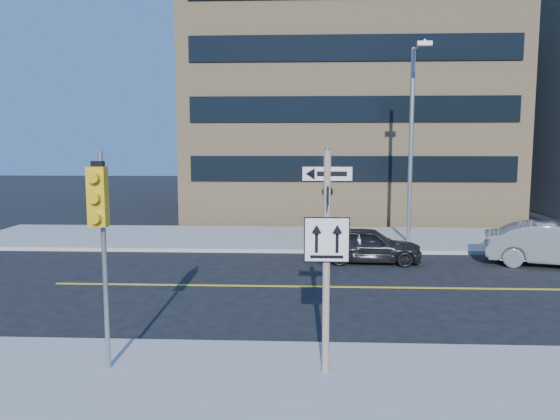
{
  "coord_description": "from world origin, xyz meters",
  "views": [
    {
      "loc": [
        -0.39,
        -12.01,
        4.27
      ],
      "look_at": [
        -1.12,
        4.0,
        2.32
      ],
      "focal_mm": 35.0,
      "sensor_mm": 36.0,
      "label": 1
    }
  ],
  "objects_px": {
    "traffic_signal": "(99,215)",
    "parked_car_b": "(555,245)",
    "streetlight_a": "(412,132)",
    "parked_car_a": "(368,245)",
    "sign_pole": "(327,248)"
  },
  "relations": [
    {
      "from": "parked_car_b",
      "to": "parked_car_a",
      "type": "bearing_deg",
      "value": 102.55
    },
    {
      "from": "parked_car_b",
      "to": "traffic_signal",
      "type": "bearing_deg",
      "value": 143.64
    },
    {
      "from": "streetlight_a",
      "to": "parked_car_a",
      "type": "bearing_deg",
      "value": -122.57
    },
    {
      "from": "traffic_signal",
      "to": "streetlight_a",
      "type": "bearing_deg",
      "value": 59.2
    },
    {
      "from": "sign_pole",
      "to": "parked_car_a",
      "type": "relative_size",
      "value": 1.07
    },
    {
      "from": "sign_pole",
      "to": "parked_car_b",
      "type": "distance_m",
      "value": 12.89
    },
    {
      "from": "parked_car_a",
      "to": "streetlight_a",
      "type": "height_order",
      "value": "streetlight_a"
    },
    {
      "from": "parked_car_b",
      "to": "streetlight_a",
      "type": "relative_size",
      "value": 0.58
    },
    {
      "from": "parked_car_b",
      "to": "streetlight_a",
      "type": "distance_m",
      "value": 6.91
    },
    {
      "from": "traffic_signal",
      "to": "parked_car_b",
      "type": "bearing_deg",
      "value": 38.52
    },
    {
      "from": "sign_pole",
      "to": "parked_car_a",
      "type": "xyz_separation_m",
      "value": [
        1.89,
        9.97,
        -1.79
      ]
    },
    {
      "from": "parked_car_a",
      "to": "parked_car_b",
      "type": "distance_m",
      "value": 6.46
    },
    {
      "from": "sign_pole",
      "to": "parked_car_b",
      "type": "height_order",
      "value": "sign_pole"
    },
    {
      "from": "sign_pole",
      "to": "traffic_signal",
      "type": "relative_size",
      "value": 1.02
    },
    {
      "from": "parked_car_b",
      "to": "streetlight_a",
      "type": "bearing_deg",
      "value": 65.59
    }
  ]
}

